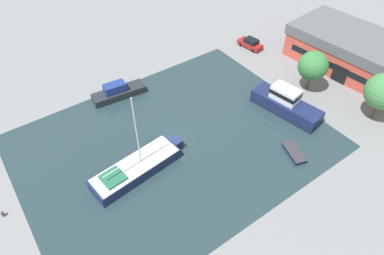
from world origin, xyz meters
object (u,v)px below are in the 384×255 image
at_px(quay_tree_near_building, 313,66).
at_px(cabin_boat, 118,92).
at_px(warehouse_building, 360,54).
at_px(motor_cruiser, 286,104).
at_px(quay_tree_by_water, 384,91).
at_px(sailboat_moored, 137,167).
at_px(parked_car, 250,43).
at_px(small_dinghy, 294,153).

bearing_deg(quay_tree_near_building, cabin_boat, -121.88).
relative_size(warehouse_building, motor_cruiser, 2.19).
height_order(quay_tree_near_building, quay_tree_by_water, quay_tree_by_water).
distance_m(sailboat_moored, cabin_boat, 14.75).
height_order(parked_car, motor_cruiser, motor_cruiser).
relative_size(quay_tree_near_building, parked_car, 1.33).
bearing_deg(small_dinghy, parked_car, 77.95).
relative_size(quay_tree_by_water, small_dinghy, 1.74).
relative_size(quay_tree_by_water, cabin_boat, 0.87).
distance_m(motor_cruiser, small_dinghy, 8.14).
distance_m(parked_car, small_dinghy, 25.10).
distance_m(warehouse_building, cabin_boat, 37.72).
height_order(quay_tree_by_water, parked_car, quay_tree_by_water).
bearing_deg(cabin_boat, small_dinghy, 34.03).
bearing_deg(quay_tree_near_building, parked_car, 175.38).
height_order(quay_tree_by_water, sailboat_moored, sailboat_moored).
height_order(quay_tree_by_water, cabin_boat, quay_tree_by_water).
xyz_separation_m(warehouse_building, parked_car, (-14.76, -9.19, -1.94)).
relative_size(sailboat_moored, motor_cruiser, 1.18).
relative_size(warehouse_building, parked_car, 4.87).
bearing_deg(motor_cruiser, warehouse_building, -8.11).
distance_m(quay_tree_by_water, small_dinghy, 14.49).
distance_m(quay_tree_by_water, parked_car, 23.51).
xyz_separation_m(motor_cruiser, cabin_boat, (-16.44, -17.30, -0.55)).
bearing_deg(small_dinghy, quay_tree_by_water, 11.90).
relative_size(quay_tree_near_building, motor_cruiser, 0.60).
relative_size(quay_tree_near_building, sailboat_moored, 0.51).
height_order(sailboat_moored, small_dinghy, sailboat_moored).
height_order(quay_tree_near_building, cabin_boat, quay_tree_near_building).
height_order(sailboat_moored, cabin_boat, sailboat_moored).
xyz_separation_m(quay_tree_near_building, cabin_boat, (-14.83, -23.85, -3.24)).
bearing_deg(sailboat_moored, warehouse_building, 80.89).
bearing_deg(motor_cruiser, sailboat_moored, 163.63).
bearing_deg(cabin_boat, quay_tree_near_building, 63.79).
bearing_deg(sailboat_moored, cabin_boat, 155.46).
bearing_deg(parked_car, sailboat_moored, -164.06).
xyz_separation_m(parked_car, motor_cruiser, (15.33, -7.66, 0.54)).
distance_m(sailboat_moored, small_dinghy, 19.04).
xyz_separation_m(quay_tree_by_water, cabin_boat, (-24.32, -26.09, -3.65)).
bearing_deg(cabin_boat, motor_cruiser, 52.11).
bearing_deg(quay_tree_near_building, quay_tree_by_water, 13.25).
distance_m(warehouse_building, quay_tree_near_building, 10.43).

